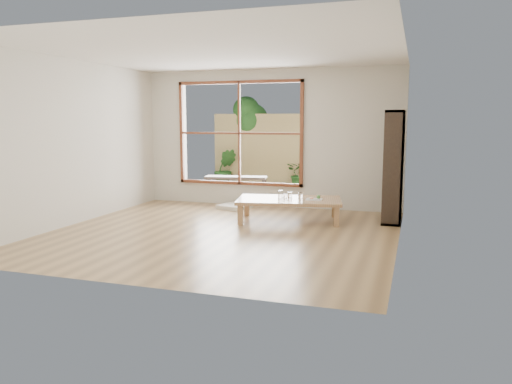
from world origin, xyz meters
TOP-DOWN VIEW (x-y plane):
  - ground at (0.00, 0.00)m, footprint 5.00×5.00m
  - low_table at (0.72, 1.17)m, footprint 1.84×1.26m
  - floor_cushion at (-0.55, 1.99)m, footprint 0.63×0.63m
  - bookshelf at (2.34, 1.63)m, footprint 0.29×0.81m
  - glass_tall at (0.58, 1.11)m, footprint 0.08×0.08m
  - glass_mid at (0.89, 1.23)m, footprint 0.07×0.07m
  - glass_short at (0.70, 1.26)m, footprint 0.08×0.08m
  - glass_small at (0.65, 1.15)m, footprint 0.06×0.06m
  - food_tray at (1.14, 1.18)m, footprint 0.26×0.19m
  - deck at (-0.60, 3.56)m, footprint 2.80×2.00m
  - garden_bench at (-1.04, 3.39)m, footprint 1.37×0.61m
  - bamboo_fence at (-0.60, 4.56)m, footprint 2.80×0.06m
  - shrub_right at (0.24, 4.38)m, footprint 0.91×0.83m
  - shrub_left at (-1.65, 4.31)m, footprint 0.64×0.58m
  - garden_tree at (-1.28, 4.86)m, footprint 1.04×0.85m

SIDE VIEW (x-z plane):
  - ground at x=0.00m, z-range 0.00..0.00m
  - deck at x=-0.60m, z-range -0.03..0.03m
  - floor_cushion at x=-0.55m, z-range 0.00..0.07m
  - low_table at x=0.72m, z-range 0.14..0.51m
  - garden_bench at x=-1.04m, z-range 0.17..0.59m
  - food_tray at x=1.14m, z-range 0.35..0.43m
  - glass_small at x=0.65m, z-range 0.37..0.45m
  - glass_short at x=0.70m, z-range 0.37..0.47m
  - glass_mid at x=0.89m, z-range 0.37..0.48m
  - glass_tall at x=0.58m, z-range 0.37..0.51m
  - shrub_right at x=0.24m, z-range 0.03..0.88m
  - shrub_left at x=-1.65m, z-range 0.02..0.98m
  - bamboo_fence at x=-0.60m, z-range 0.00..1.80m
  - bookshelf at x=2.34m, z-range 0.00..1.81m
  - garden_tree at x=-1.28m, z-range 0.52..2.74m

